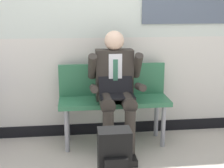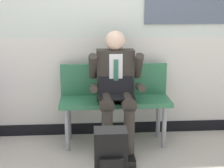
# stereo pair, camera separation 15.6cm
# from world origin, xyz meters

# --- Properties ---
(ground_plane) EXTENTS (18.00, 18.00, 0.00)m
(ground_plane) POSITION_xyz_m (0.00, 0.00, 0.00)
(ground_plane) COLOR #B2A899
(station_wall) EXTENTS (5.67, 0.17, 3.09)m
(station_wall) POSITION_xyz_m (0.01, 0.58, 1.54)
(station_wall) COLOR beige
(station_wall) RESTS_ON ground
(bench_with_person) EXTENTS (1.21, 0.42, 0.89)m
(bench_with_person) POSITION_xyz_m (0.10, 0.30, 0.55)
(bench_with_person) COLOR #2D6B47
(bench_with_person) RESTS_ON ground
(person_seated) EXTENTS (0.57, 0.70, 1.28)m
(person_seated) POSITION_xyz_m (0.10, 0.10, 0.69)
(person_seated) COLOR #2D2823
(person_seated) RESTS_ON ground
(backpack) EXTENTS (0.28, 0.23, 0.52)m
(backpack) POSITION_xyz_m (-0.01, -0.63, 0.25)
(backpack) COLOR black
(backpack) RESTS_ON ground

